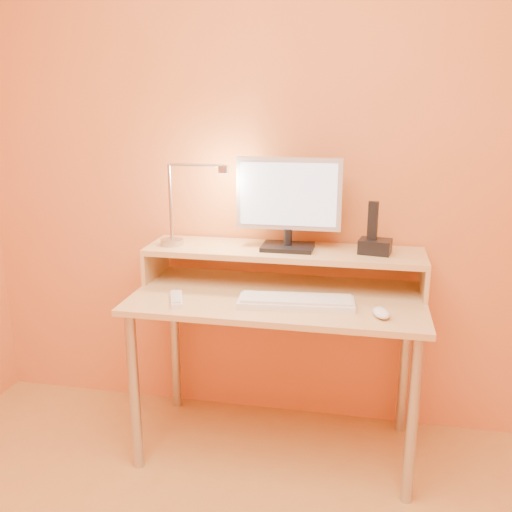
% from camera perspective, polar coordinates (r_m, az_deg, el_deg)
% --- Properties ---
extents(wall_back, '(3.00, 0.04, 2.50)m').
position_cam_1_polar(wall_back, '(2.52, 3.54, 9.89)').
color(wall_back, '#DB784C').
rests_on(wall_back, floor).
extents(desk_leg_fl, '(0.04, 0.04, 0.69)m').
position_cam_1_polar(desk_leg_fl, '(2.40, -12.30, -13.44)').
color(desk_leg_fl, '#AFAFB9').
rests_on(desk_leg_fl, floor).
extents(desk_leg_fr, '(0.04, 0.04, 0.69)m').
position_cam_1_polar(desk_leg_fr, '(2.24, 15.64, -15.94)').
color(desk_leg_fr, '#AFAFB9').
rests_on(desk_leg_fr, floor).
extents(desk_leg_bl, '(0.04, 0.04, 0.69)m').
position_cam_1_polar(desk_leg_bl, '(2.82, -8.26, -8.72)').
color(desk_leg_bl, '#AFAFB9').
rests_on(desk_leg_bl, floor).
extents(desk_leg_br, '(0.04, 0.04, 0.69)m').
position_cam_1_polar(desk_leg_br, '(2.68, 14.92, -10.41)').
color(desk_leg_br, '#AFAFB9').
rests_on(desk_leg_br, floor).
extents(desk_lower, '(1.20, 0.60, 0.02)m').
position_cam_1_polar(desk_lower, '(2.33, 2.24, -4.30)').
color(desk_lower, tan).
rests_on(desk_lower, floor).
extents(shelf_riser_left, '(0.02, 0.30, 0.14)m').
position_cam_1_polar(shelf_riser_left, '(2.59, -10.22, -0.60)').
color(shelf_riser_left, tan).
rests_on(shelf_riser_left, desk_lower).
extents(shelf_riser_right, '(0.02, 0.30, 0.14)m').
position_cam_1_polar(shelf_riser_right, '(2.43, 16.72, -2.09)').
color(shelf_riser_right, tan).
rests_on(shelf_riser_right, desk_lower).
extents(desk_shelf, '(1.20, 0.30, 0.02)m').
position_cam_1_polar(desk_shelf, '(2.42, 2.84, 0.46)').
color(desk_shelf, tan).
rests_on(desk_shelf, desk_lower).
extents(monitor_foot, '(0.22, 0.16, 0.02)m').
position_cam_1_polar(monitor_foot, '(2.41, 3.25, 0.93)').
color(monitor_foot, black).
rests_on(monitor_foot, desk_shelf).
extents(monitor_neck, '(0.04, 0.04, 0.07)m').
position_cam_1_polar(monitor_neck, '(2.40, 3.26, 1.94)').
color(monitor_neck, black).
rests_on(monitor_neck, monitor_foot).
extents(monitor_panel, '(0.45, 0.04, 0.30)m').
position_cam_1_polar(monitor_panel, '(2.38, 3.37, 6.34)').
color(monitor_panel, '#B3B4BC').
rests_on(monitor_panel, monitor_neck).
extents(monitor_back, '(0.40, 0.02, 0.26)m').
position_cam_1_polar(monitor_back, '(2.40, 3.45, 6.43)').
color(monitor_back, black).
rests_on(monitor_back, monitor_panel).
extents(monitor_screen, '(0.41, 0.01, 0.26)m').
position_cam_1_polar(monitor_screen, '(2.36, 3.30, 6.27)').
color(monitor_screen, silver).
rests_on(monitor_screen, monitor_panel).
extents(lamp_base, '(0.10, 0.10, 0.02)m').
position_cam_1_polar(lamp_base, '(2.50, -8.55, 1.40)').
color(lamp_base, '#AFAFB9').
rests_on(lamp_base, desk_shelf).
extents(lamp_post, '(0.01, 0.01, 0.33)m').
position_cam_1_polar(lamp_post, '(2.47, -8.72, 5.40)').
color(lamp_post, '#AFAFB9').
rests_on(lamp_post, lamp_base).
extents(lamp_arm, '(0.24, 0.01, 0.01)m').
position_cam_1_polar(lamp_arm, '(2.41, -6.15, 9.21)').
color(lamp_arm, '#AFAFB9').
rests_on(lamp_arm, lamp_post).
extents(lamp_head, '(0.04, 0.04, 0.03)m').
position_cam_1_polar(lamp_head, '(2.38, -3.35, 8.82)').
color(lamp_head, '#AFAFB9').
rests_on(lamp_head, lamp_arm).
extents(lamp_bulb, '(0.03, 0.03, 0.00)m').
position_cam_1_polar(lamp_bulb, '(2.38, -3.34, 8.44)').
color(lamp_bulb, '#FFEAC6').
rests_on(lamp_bulb, lamp_head).
extents(phone_dock, '(0.14, 0.12, 0.06)m').
position_cam_1_polar(phone_dock, '(2.39, 12.04, 0.96)').
color(phone_dock, black).
rests_on(phone_dock, desk_shelf).
extents(phone_handset, '(0.04, 0.03, 0.16)m').
position_cam_1_polar(phone_handset, '(2.36, 11.83, 3.56)').
color(phone_handset, black).
rests_on(phone_handset, phone_dock).
extents(phone_led, '(0.01, 0.00, 0.04)m').
position_cam_1_polar(phone_led, '(2.34, 13.15, 0.60)').
color(phone_led, '#1E3AF0').
rests_on(phone_led, phone_dock).
extents(keyboard, '(0.47, 0.19, 0.02)m').
position_cam_1_polar(keyboard, '(2.21, 4.11, -4.73)').
color(keyboard, silver).
rests_on(keyboard, desk_lower).
extents(mouse, '(0.08, 0.11, 0.03)m').
position_cam_1_polar(mouse, '(2.14, 12.65, -5.66)').
color(mouse, silver).
rests_on(mouse, desk_lower).
extents(remote_control, '(0.10, 0.17, 0.02)m').
position_cam_1_polar(remote_control, '(2.27, -8.11, -4.40)').
color(remote_control, silver).
rests_on(remote_control, desk_lower).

